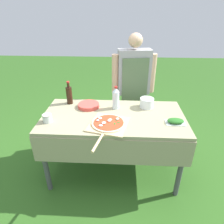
% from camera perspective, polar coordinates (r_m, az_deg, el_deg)
% --- Properties ---
extents(ground_plane, '(12.00, 12.00, 0.00)m').
position_cam_1_polar(ground_plane, '(2.55, 0.35, -16.17)').
color(ground_plane, '#2D5B1E').
extents(prep_table, '(1.50, 0.77, 0.77)m').
position_cam_1_polar(prep_table, '(2.13, 0.40, -3.27)').
color(prep_table, gray).
rests_on(prep_table, ground).
extents(person_cook, '(0.56, 0.23, 1.50)m').
position_cam_1_polar(person_cook, '(2.64, 6.13, 8.24)').
color(person_cook, '#333D56').
rests_on(person_cook, ground).
extents(pizza_on_peel, '(0.44, 0.64, 0.05)m').
position_cam_1_polar(pizza_on_peel, '(1.91, -1.11, -3.45)').
color(pizza_on_peel, '#D1B27F').
rests_on(pizza_on_peel, prep_table).
extents(oil_bottle, '(0.07, 0.07, 0.27)m').
position_cam_1_polar(oil_bottle, '(2.35, -12.12, 4.82)').
color(oil_bottle, black).
rests_on(oil_bottle, prep_table).
extents(water_bottle, '(0.08, 0.08, 0.26)m').
position_cam_1_polar(water_bottle, '(2.18, 1.10, 3.98)').
color(water_bottle, silver).
rests_on(water_bottle, prep_table).
extents(herb_container, '(0.19, 0.12, 0.05)m').
position_cam_1_polar(herb_container, '(2.03, 17.70, -2.52)').
color(herb_container, silver).
rests_on(herb_container, prep_table).
extents(mixing_tub, '(0.15, 0.15, 0.11)m').
position_cam_1_polar(mixing_tub, '(2.26, 9.90, 2.59)').
color(mixing_tub, silver).
rests_on(mixing_tub, prep_table).
extents(plate_stack, '(0.24, 0.24, 0.04)m').
position_cam_1_polar(plate_stack, '(2.26, -6.68, 1.91)').
color(plate_stack, '#DB4C42').
rests_on(plate_stack, prep_table).
extents(sauce_jar, '(0.09, 0.09, 0.08)m').
position_cam_1_polar(sauce_jar, '(2.05, -17.96, -1.80)').
color(sauce_jar, silver).
rests_on(sauce_jar, prep_table).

